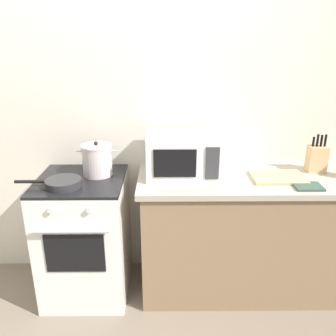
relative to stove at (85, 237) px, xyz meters
The scene contains 10 objects.
back_wall 1.09m from the stove, 29.72° to the left, with size 4.40×0.10×2.50m, color silver.
lower_cabinet_right 1.25m from the stove, ahead, with size 1.64×0.56×0.88m, color #8C7051.
countertop_right 1.33m from the stove, ahead, with size 1.70×0.60×0.04m, color #ADA393.
stove is the anchor object (origin of this frame).
stock_pot 0.59m from the stove, 37.22° to the left, with size 0.30×0.21×0.25m.
frying_pan 0.51m from the stove, 123.97° to the right, with size 0.44×0.24×0.05m.
microwave 0.94m from the stove, ahead, with size 0.50×0.37×0.30m.
cutting_board 1.45m from the stove, ahead, with size 0.36×0.26×0.02m, color tan.
knife_block 1.79m from the stove, ahead, with size 0.13×0.10×0.28m.
oven_mitt 1.60m from the stove, ahead, with size 0.18×0.14×0.02m, color #384C42.
Camera 1 is at (0.24, -1.66, 1.84)m, focal length 37.66 mm.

